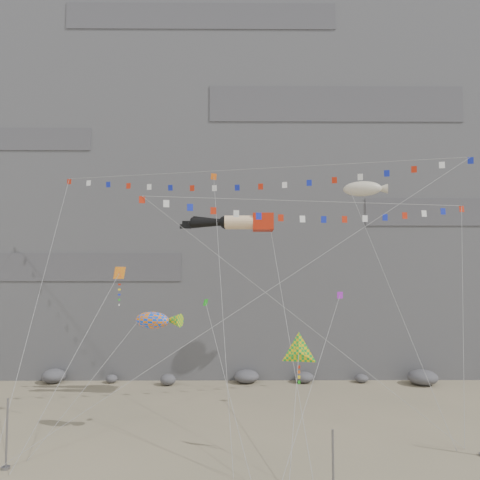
{
  "coord_description": "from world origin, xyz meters",
  "views": [
    {
      "loc": [
        -1.01,
        -32.4,
        11.56
      ],
      "look_at": [
        -0.72,
        9.0,
        14.33
      ],
      "focal_mm": 35.0,
      "sensor_mm": 36.0,
      "label": 1
    }
  ],
  "objects": [
    {
      "name": "flag_banner_upper",
      "position": [
        0.08,
        10.11,
        20.94
      ],
      "size": [
        36.41,
        19.68,
        29.8
      ],
      "color": "red",
      "rests_on": "ground"
    },
    {
      "name": "legs_kite",
      "position": [
        -0.96,
        7.32,
        15.72
      ],
      "size": [
        8.9,
        16.62,
        21.94
      ],
      "rotation": [
        0.0,
        0.0,
        -0.02
      ],
      "color": "red",
      "rests_on": "ground"
    },
    {
      "name": "harlequin_kite",
      "position": [
        -9.78,
        2.57,
        11.41
      ],
      "size": [
        5.19,
        8.7,
        14.32
      ],
      "color": "red",
      "rests_on": "ground"
    },
    {
      "name": "blimp_windsock",
      "position": [
        10.58,
        10.16,
        19.12
      ],
      "size": [
        4.87,
        13.07,
        22.65
      ],
      "color": "beige",
      "rests_on": "ground"
    },
    {
      "name": "delta_kite",
      "position": [
        2.8,
        -3.39,
        6.6
      ],
      "size": [
        2.67,
        6.12,
        8.86
      ],
      "color": "yellow",
      "rests_on": "ground"
    },
    {
      "name": "anchor_pole_left",
      "position": [
        -14.54,
        -4.15,
        2.03
      ],
      "size": [
        0.12,
        0.12,
        4.06
      ],
      "primitive_type": "cylinder",
      "color": "slate",
      "rests_on": "ground"
    },
    {
      "name": "small_kite_c",
      "position": [
        -3.14,
        0.53,
        9.2
      ],
      "size": [
        3.6,
        7.44,
        11.96
      ],
      "color": "green",
      "rests_on": "ground"
    },
    {
      "name": "anchor_pole_center",
      "position": [
        3.77,
        -8.6,
        1.85
      ],
      "size": [
        0.12,
        0.12,
        3.69
      ],
      "primitive_type": "cylinder",
      "color": "slate",
      "rests_on": "ground"
    },
    {
      "name": "small_kite_a",
      "position": [
        -2.92,
        6.24,
        19.1
      ],
      "size": [
        2.41,
        12.73,
        22.98
      ],
      "color": "#DB5A12",
      "rests_on": "ground"
    },
    {
      "name": "flag_banner_lower",
      "position": [
        5.21,
        5.26,
        17.23
      ],
      "size": [
        26.77,
        9.25,
        20.34
      ],
      "color": "red",
      "rests_on": "ground"
    },
    {
      "name": "small_kite_b",
      "position": [
        7.33,
        5.68,
        9.48
      ],
      "size": [
        6.68,
        12.76,
        16.55
      ],
      "color": "purple",
      "rests_on": "ground"
    },
    {
      "name": "cliff",
      "position": [
        0.0,
        32.0,
        25.0
      ],
      "size": [
        80.0,
        28.0,
        50.0
      ],
      "primitive_type": "cube",
      "color": "slate",
      "rests_on": "ground"
    },
    {
      "name": "ground",
      "position": [
        0.0,
        0.0,
        0.0
      ],
      "size": [
        120.0,
        120.0,
        0.0
      ],
      "primitive_type": "plane",
      "color": "gray",
      "rests_on": "ground"
    },
    {
      "name": "talus_boulders",
      "position": [
        0.0,
        17.0,
        0.6
      ],
      "size": [
        60.0,
        3.0,
        1.2
      ],
      "primitive_type": null,
      "color": "#5A595E",
      "rests_on": "ground"
    },
    {
      "name": "fish_windsock",
      "position": [
        -6.9,
        0.38,
        8.15
      ],
      "size": [
        8.9,
        4.76,
        11.18
      ],
      "color": "orange",
      "rests_on": "ground"
    }
  ]
}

